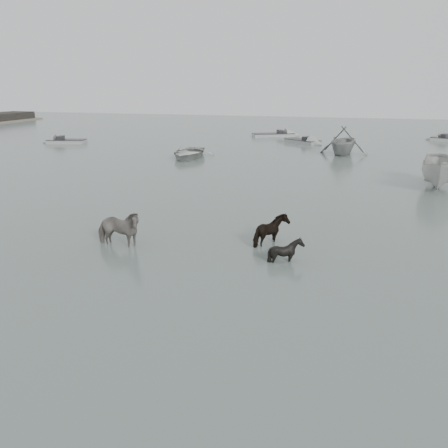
{
  "coord_description": "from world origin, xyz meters",
  "views": [
    {
      "loc": [
        4.11,
        -13.56,
        5.76
      ],
      "look_at": [
        0.15,
        0.72,
        1.0
      ],
      "focal_mm": 35.0,
      "sensor_mm": 36.0,
      "label": 1
    }
  ],
  "objects_px": {
    "pony_pinto": "(118,225)",
    "rowboat_lead": "(188,151)",
    "pony_black": "(286,246)",
    "pony_dark": "(272,228)"
  },
  "relations": [
    {
      "from": "pony_pinto",
      "to": "rowboat_lead",
      "type": "bearing_deg",
      "value": 13.82
    },
    {
      "from": "pony_dark",
      "to": "rowboat_lead",
      "type": "height_order",
      "value": "pony_dark"
    },
    {
      "from": "pony_black",
      "to": "pony_dark",
      "type": "bearing_deg",
      "value": 44.41
    },
    {
      "from": "pony_pinto",
      "to": "pony_black",
      "type": "bearing_deg",
      "value": -86.76
    },
    {
      "from": "rowboat_lead",
      "to": "pony_dark",
      "type": "bearing_deg",
      "value": -64.57
    },
    {
      "from": "pony_pinto",
      "to": "pony_black",
      "type": "distance_m",
      "value": 6.17
    },
    {
      "from": "pony_dark",
      "to": "rowboat_lead",
      "type": "distance_m",
      "value": 20.86
    },
    {
      "from": "pony_black",
      "to": "rowboat_lead",
      "type": "height_order",
      "value": "pony_black"
    },
    {
      "from": "pony_pinto",
      "to": "pony_dark",
      "type": "relative_size",
      "value": 1.48
    },
    {
      "from": "pony_pinto",
      "to": "pony_dark",
      "type": "height_order",
      "value": "pony_pinto"
    }
  ]
}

